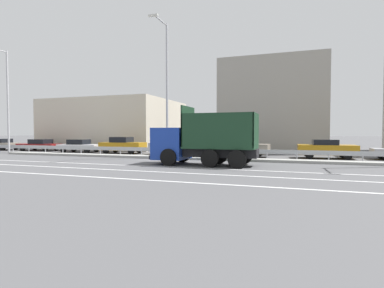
% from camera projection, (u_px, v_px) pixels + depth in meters
% --- Properties ---
extents(ground_plane, '(320.00, 320.00, 0.00)m').
position_uv_depth(ground_plane, '(174.00, 161.00, 21.19)').
color(ground_plane, '#4C4C4F').
extents(lane_strip_0, '(62.37, 0.16, 0.01)m').
position_uv_depth(lane_strip_0, '(196.00, 168.00, 16.99)').
color(lane_strip_0, silver).
rests_on(lane_strip_0, ground_plane).
extents(lane_strip_1, '(62.37, 0.16, 0.01)m').
position_uv_depth(lane_strip_1, '(183.00, 173.00, 14.93)').
color(lane_strip_1, silver).
rests_on(lane_strip_1, ground_plane).
extents(lane_strip_2, '(62.37, 0.16, 0.01)m').
position_uv_depth(lane_strip_2, '(161.00, 181.00, 12.51)').
color(lane_strip_2, silver).
rests_on(lane_strip_2, ground_plane).
extents(median_island, '(34.30, 1.10, 0.18)m').
position_uv_depth(median_island, '(183.00, 158.00, 22.80)').
color(median_island, gray).
rests_on(median_island, ground_plane).
extents(median_guardrail, '(62.37, 0.09, 0.78)m').
position_uv_depth(median_guardrail, '(187.00, 151.00, 23.81)').
color(median_guardrail, '#9EA0A5').
rests_on(median_guardrail, ground_plane).
extents(dump_truck, '(6.57, 2.67, 3.67)m').
position_uv_depth(dump_truck, '(194.00, 145.00, 18.89)').
color(dump_truck, '#19389E').
rests_on(dump_truck, ground_plane).
extents(median_road_sign, '(0.85, 0.16, 2.58)m').
position_uv_depth(median_road_sign, '(188.00, 141.00, 22.59)').
color(median_road_sign, white).
rests_on(median_road_sign, ground_plane).
extents(street_lamp_0, '(0.70, 2.52, 9.81)m').
position_uv_depth(street_lamp_0, '(6.00, 97.00, 28.44)').
color(street_lamp_0, '#ADADB2').
rests_on(street_lamp_0, ground_plane).
extents(street_lamp_1, '(0.70, 2.56, 10.38)m').
position_uv_depth(street_lamp_1, '(166.00, 84.00, 22.99)').
color(street_lamp_1, '#ADADB2').
rests_on(street_lamp_1, ground_plane).
extents(parked_car_0, '(4.04, 1.94, 1.31)m').
position_uv_depth(parked_car_0, '(1.00, 144.00, 34.45)').
color(parked_car_0, gray).
rests_on(parked_car_0, ground_plane).
extents(parked_car_1, '(4.90, 2.07, 1.28)m').
position_uv_depth(parked_car_1, '(40.00, 145.00, 33.07)').
color(parked_car_1, maroon).
rests_on(parked_car_1, ground_plane).
extents(parked_car_2, '(4.49, 2.17, 1.32)m').
position_uv_depth(parked_car_2, '(80.00, 146.00, 30.72)').
color(parked_car_2, silver).
rests_on(parked_car_2, ground_plane).
extents(parked_car_3, '(4.37, 2.20, 1.59)m').
position_uv_depth(parked_car_3, '(123.00, 145.00, 29.14)').
color(parked_car_3, '#B27A14').
rests_on(parked_car_3, ground_plane).
extents(parked_car_4, '(3.94, 2.11, 1.64)m').
position_uv_depth(parked_car_4, '(172.00, 146.00, 27.15)').
color(parked_car_4, '#A3A3A8').
rests_on(parked_car_4, ground_plane).
extents(parked_car_5, '(4.89, 2.08, 1.58)m').
position_uv_depth(parked_car_5, '(240.00, 147.00, 25.13)').
color(parked_car_5, gray).
rests_on(parked_car_5, ground_plane).
extents(parked_car_6, '(4.33, 2.12, 1.48)m').
position_uv_depth(parked_car_6, '(326.00, 149.00, 23.27)').
color(parked_car_6, '#B27A14').
rests_on(parked_car_6, ground_plane).
extents(background_building_0, '(15.19, 12.15, 6.07)m').
position_uv_depth(background_building_0, '(116.00, 125.00, 39.42)').
color(background_building_0, beige).
rests_on(background_building_0, ground_plane).
extents(background_building_1, '(10.50, 8.34, 9.51)m').
position_uv_depth(background_building_1, '(273.00, 107.00, 32.43)').
color(background_building_1, gray).
rests_on(background_building_1, ground_plane).
extents(church_tower, '(3.60, 3.60, 13.53)m').
position_uv_depth(church_tower, '(233.00, 106.00, 46.78)').
color(church_tower, silver).
rests_on(church_tower, ground_plane).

